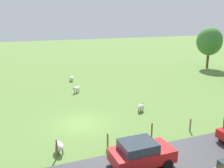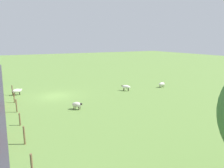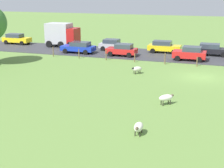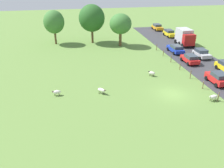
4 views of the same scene
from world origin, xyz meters
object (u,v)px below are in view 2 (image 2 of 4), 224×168
sheep_0 (126,87)px  sheep_3 (162,84)px  sheep_1 (77,105)px  sheep_2 (17,91)px

sheep_0 → sheep_3: (-5.77, 0.65, -0.06)m
sheep_1 → sheep_3: 14.67m
sheep_2 → sheep_1: bearing=118.9°
sheep_0 → sheep_2: size_ratio=0.94×
sheep_3 → sheep_2: bearing=-15.1°
sheep_0 → sheep_3: 5.81m
sheep_0 → sheep_3: sheep_0 is taller
sheep_0 → sheep_3: bearing=173.6°
sheep_3 → sheep_0: bearing=-6.4°
sheep_0 → sheep_1: size_ratio=1.07×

